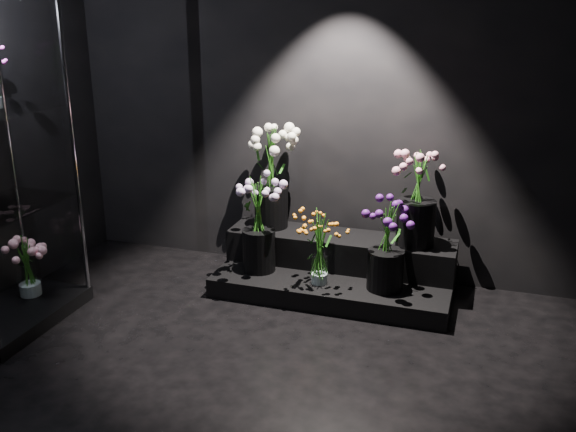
% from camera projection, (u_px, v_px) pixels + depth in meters
% --- Properties ---
extents(floor, '(4.00, 4.00, 0.00)m').
position_uv_depth(floor, '(218.00, 404.00, 3.49)').
color(floor, black).
rests_on(floor, ground).
extents(wall_back, '(4.00, 0.00, 4.00)m').
position_uv_depth(wall_back, '(320.00, 96.00, 4.84)').
color(wall_back, black).
rests_on(wall_back, floor).
extents(display_riser, '(1.73, 0.77, 0.38)m').
position_uv_depth(display_riser, '(336.00, 268.00, 4.85)').
color(display_riser, black).
rests_on(display_riser, floor).
extents(bouquet_orange_bells, '(0.31, 0.31, 0.55)m').
position_uv_depth(bouquet_orange_bells, '(320.00, 247.00, 4.54)').
color(bouquet_orange_bells, white).
rests_on(bouquet_orange_bells, display_riser).
extents(bouquet_lilac, '(0.43, 0.43, 0.73)m').
position_uv_depth(bouquet_lilac, '(258.00, 219.00, 4.73)').
color(bouquet_lilac, black).
rests_on(bouquet_lilac, display_riser).
extents(bouquet_purple, '(0.39, 0.39, 0.63)m').
position_uv_depth(bouquet_purple, '(387.00, 243.00, 4.43)').
color(bouquet_purple, black).
rests_on(bouquet_purple, display_riser).
extents(bouquet_cream_roses, '(0.45, 0.45, 0.78)m').
position_uv_depth(bouquet_cream_roses, '(271.00, 171.00, 4.93)').
color(bouquet_cream_roses, black).
rests_on(bouquet_cream_roses, display_riser).
extents(bouquet_pink_roses, '(0.39, 0.39, 0.69)m').
position_uv_depth(bouquet_pink_roses, '(418.00, 195.00, 4.58)').
color(bouquet_pink_roses, black).
rests_on(bouquet_pink_roses, display_riser).
extents(bouquet_case_base_pink, '(0.34, 0.34, 0.43)m').
position_uv_depth(bouquet_case_base_pink, '(27.00, 265.00, 4.49)').
color(bouquet_case_base_pink, white).
rests_on(bouquet_case_base_pink, display_case).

